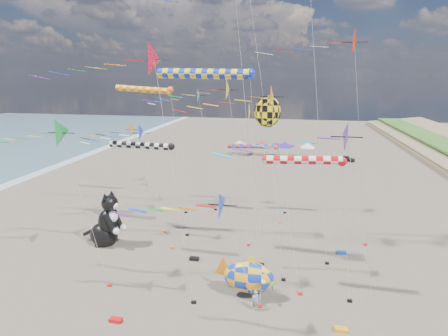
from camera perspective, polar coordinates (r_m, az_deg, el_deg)
delta_kite_0 at (r=34.31m, az=-2.04°, el=12.25°), size 11.32×2.31×17.30m
delta_kite_2 at (r=35.04m, az=-13.90°, el=4.95°), size 8.59×2.01×12.95m
delta_kite_3 at (r=30.51m, az=-26.63°, el=4.86°), size 10.58×2.52×14.41m
delta_kite_4 at (r=39.50m, az=-16.13°, el=5.84°), size 8.96×1.78×12.86m
delta_kite_5 at (r=25.95m, az=4.53°, el=10.82°), size 10.63×2.02×16.94m
delta_kite_6 at (r=36.28m, az=19.85°, el=18.37°), size 12.46×2.65×21.74m
delta_kite_7 at (r=21.88m, az=-3.75°, el=-6.25°), size 10.52×2.00×10.85m
delta_kite_9 at (r=44.53m, az=-5.57°, el=11.36°), size 9.03×2.10×16.11m
delta_kite_10 at (r=25.14m, az=-13.40°, el=16.44°), size 11.71×2.56×19.80m
delta_kite_11 at (r=18.13m, az=17.14°, el=3.98°), size 9.13×1.65×15.42m
windsock_0 at (r=38.48m, az=-12.84°, el=3.53°), size 8.47×0.78×10.53m
windsock_1 at (r=44.35m, az=4.96°, el=3.49°), size 7.74×0.63×9.09m
windsock_2 at (r=44.57m, az=-12.58°, el=12.30°), size 8.65×0.76×16.15m
windsock_3 at (r=26.24m, az=13.33°, el=1.07°), size 7.40×0.68×11.74m
windsock_4 at (r=30.60m, az=-2.62°, el=15.02°), size 9.74×0.90×18.00m
angelfish_kite at (r=29.77m, az=6.71°, el=8.88°), size 3.74×3.02×15.78m
cat_inflatable at (r=38.75m, az=-18.78°, el=-7.76°), size 4.82×3.06×6.04m
fish_inflatable at (r=29.09m, az=3.97°, el=-17.32°), size 5.47×2.91×3.98m
person_adult at (r=28.42m, az=5.23°, el=-20.80°), size 0.71×0.58×1.69m
child_green at (r=30.76m, az=7.82°, el=-18.38°), size 0.59×0.47×1.19m
child_blue at (r=30.82m, az=3.61°, el=-18.38°), size 0.61×0.58×1.01m
kite_bag_0 at (r=28.83m, az=-17.27°, el=-22.62°), size 0.90×0.44×0.30m
kite_bag_1 at (r=38.05m, az=18.68°, el=-12.94°), size 0.90×0.44×0.30m
kite_bag_2 at (r=28.17m, az=18.59°, el=-23.75°), size 0.90×0.44×0.30m
kite_bag_3 at (r=35.18m, az=-4.87°, el=-14.55°), size 0.90×0.44×0.30m
tent_row at (r=78.22m, az=8.00°, el=4.18°), size 19.20×4.20×3.80m
parked_car at (r=77.59m, az=19.38°, el=1.46°), size 3.69×2.39×1.17m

